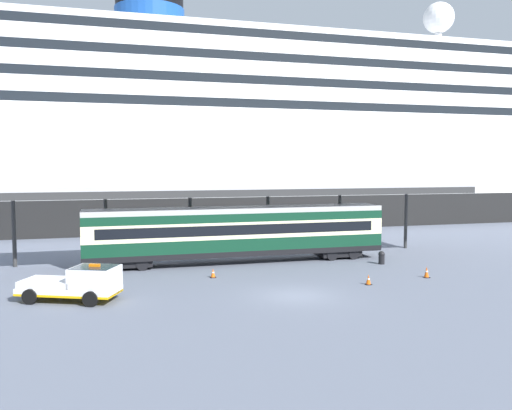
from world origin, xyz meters
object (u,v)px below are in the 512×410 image
(cruise_ship, at_px, (186,137))
(traffic_cone_near, at_px, (368,280))
(service_truck, at_px, (78,283))
(traffic_cone_far, at_px, (213,273))
(traffic_cone_mid, at_px, (427,272))
(train_carriage, at_px, (238,232))
(quay_bollard, at_px, (382,257))

(cruise_ship, distance_m, traffic_cone_near, 42.90)
(service_truck, relative_size, traffic_cone_far, 9.38)
(traffic_cone_mid, bearing_deg, traffic_cone_near, -169.98)
(cruise_ship, relative_size, traffic_cone_mid, 188.91)
(cruise_ship, relative_size, service_truck, 24.12)
(train_carriage, relative_size, traffic_cone_far, 37.09)
(train_carriage, relative_size, quay_bollard, 22.94)
(service_truck, bearing_deg, traffic_cone_near, -2.44)
(train_carriage, distance_m, quay_bollard, 10.65)
(service_truck, distance_m, quay_bollard, 21.36)
(train_carriage, xyz_separation_m, service_truck, (-10.82, -8.48, -1.32))
(service_truck, relative_size, quay_bollard, 5.80)
(traffic_cone_mid, distance_m, traffic_cone_far, 13.71)
(train_carriage, bearing_deg, cruise_ship, 88.53)
(traffic_cone_mid, bearing_deg, traffic_cone_far, 164.25)
(service_truck, xyz_separation_m, quay_bollard, (20.75, 5.07, -0.47))
(service_truck, distance_m, traffic_cone_far, 8.90)
(service_truck, distance_m, traffic_cone_mid, 21.22)
(cruise_ship, bearing_deg, traffic_cone_near, -83.08)
(traffic_cone_far, bearing_deg, cruise_ship, 84.35)
(train_carriage, xyz_separation_m, quay_bollard, (9.93, -3.41, -1.79))
(service_truck, height_order, quay_bollard, service_truck)
(traffic_cone_far, distance_m, quay_bollard, 12.80)
(traffic_cone_near, height_order, traffic_cone_far, traffic_cone_near)
(cruise_ship, height_order, traffic_cone_far, cruise_ship)
(traffic_cone_far, bearing_deg, quay_bollard, 5.59)
(traffic_cone_near, relative_size, traffic_cone_far, 1.04)
(cruise_ship, distance_m, traffic_cone_mid, 42.89)
(traffic_cone_near, xyz_separation_m, traffic_cone_far, (-8.65, 4.53, -0.01))
(traffic_cone_near, bearing_deg, train_carriage, 122.41)
(traffic_cone_mid, xyz_separation_m, traffic_cone_far, (-13.20, 3.72, -0.06))
(traffic_cone_near, bearing_deg, traffic_cone_far, 152.37)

